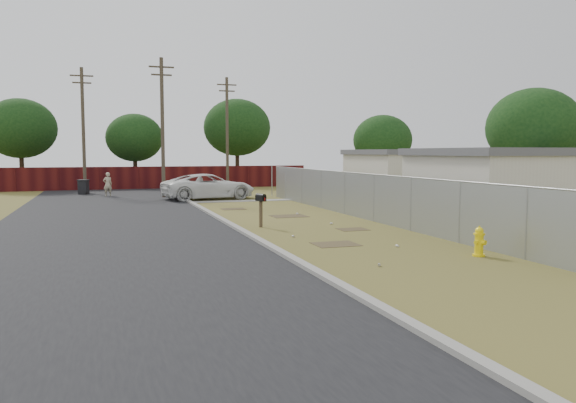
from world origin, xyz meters
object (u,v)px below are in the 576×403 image
object	(u,v)px
mailbox	(261,201)
pedestrian	(108,184)
trash_bin	(83,187)
pickup_truck	(209,187)
fire_hydrant	(479,242)

from	to	relation	value
mailbox	pedestrian	size ratio (longest dim) A/B	0.82
pedestrian	trash_bin	xyz separation A→B (m)	(-1.59, 2.46, -0.27)
pickup_truck	pedestrian	distance (m)	7.43
fire_hydrant	trash_bin	bearing A→B (deg)	111.65
pedestrian	fire_hydrant	bearing A→B (deg)	94.70
mailbox	pickup_truck	xyz separation A→B (m)	(0.46, 13.72, -0.25)
fire_hydrant	trash_bin	distance (m)	30.63
mailbox	trash_bin	size ratio (longest dim) A/B	1.28
mailbox	trash_bin	world-z (taller)	mailbox
pickup_truck	pedestrian	size ratio (longest dim) A/B	3.58
trash_bin	mailbox	bearing A→B (deg)	-70.91
trash_bin	pickup_truck	bearing A→B (deg)	-42.11
pickup_truck	pedestrian	world-z (taller)	pedestrian
fire_hydrant	pedestrian	distance (m)	27.77
mailbox	pickup_truck	bearing A→B (deg)	88.07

